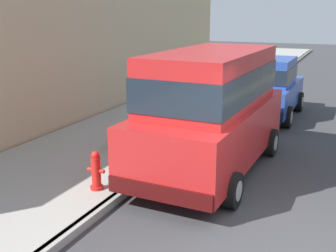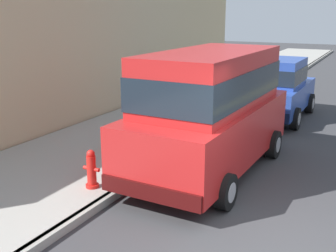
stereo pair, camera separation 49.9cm
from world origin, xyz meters
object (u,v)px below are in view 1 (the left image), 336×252
at_px(car_blue_hatchback, 267,86).
at_px(dog_tan, 112,136).
at_px(car_red_van, 212,106).
at_px(fire_hydrant, 96,172).

relative_size(car_blue_hatchback, dog_tan, 6.39).
height_order(car_red_van, dog_tan, car_red_van).
distance_m(car_blue_hatchback, dog_tan, 5.75).
bearing_deg(fire_hydrant, dog_tan, 114.79).
xyz_separation_m(car_red_van, dog_tan, (-2.46, 0.05, -0.97)).
distance_m(car_red_van, dog_tan, 2.64).
xyz_separation_m(dog_tan, fire_hydrant, (0.99, -2.13, 0.05)).
bearing_deg(dog_tan, car_red_van, -1.18).
height_order(car_blue_hatchback, fire_hydrant, car_blue_hatchback).
bearing_deg(car_blue_hatchback, fire_hydrant, -102.26).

